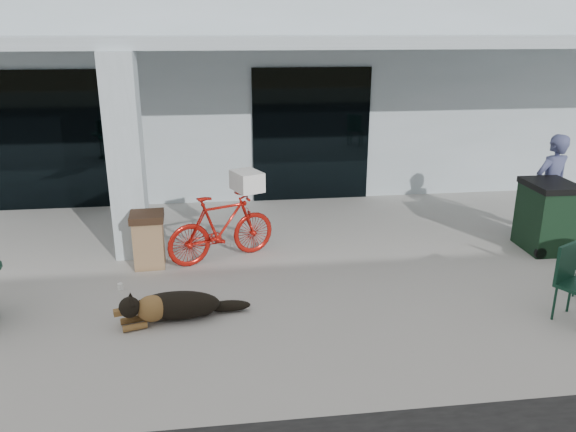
{
  "coord_description": "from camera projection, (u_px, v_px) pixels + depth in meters",
  "views": [
    {
      "loc": [
        -0.14,
        -6.25,
        3.42
      ],
      "look_at": [
        0.79,
        0.92,
        1.0
      ],
      "focal_mm": 35.0,
      "sensor_mm": 36.0,
      "label": 1
    }
  ],
  "objects": [
    {
      "name": "ground",
      "position": [
        235.0,
        318.0,
        6.98
      ],
      "size": [
        80.0,
        80.0,
        0.0
      ],
      "primitive_type": "plane",
      "color": "#A6A39D",
      "rests_on": "ground"
    },
    {
      "name": "building",
      "position": [
        219.0,
        77.0,
        14.26
      ],
      "size": [
        22.0,
        7.0,
        4.5
      ],
      "primitive_type": "cube",
      "color": "silver",
      "rests_on": "ground"
    },
    {
      "name": "storefront_glass_left",
      "position": [
        56.0,
        141.0,
        10.84
      ],
      "size": [
        2.8,
        0.06,
        2.7
      ],
      "primitive_type": "cube",
      "color": "black",
      "rests_on": "ground"
    },
    {
      "name": "storefront_glass_right",
      "position": [
        311.0,
        135.0,
        11.45
      ],
      "size": [
        2.4,
        0.06,
        2.7
      ],
      "primitive_type": "cube",
      "color": "black",
      "rests_on": "ground"
    },
    {
      "name": "column",
      "position": [
        126.0,
        158.0,
        8.46
      ],
      "size": [
        0.5,
        0.5,
        3.12
      ],
      "primitive_type": "cube",
      "color": "silver",
      "rests_on": "ground"
    },
    {
      "name": "overhang",
      "position": [
        220.0,
        42.0,
        9.35
      ],
      "size": [
        22.0,
        2.8,
        0.18
      ],
      "primitive_type": "cube",
      "color": "silver",
      "rests_on": "column"
    },
    {
      "name": "bicycle",
      "position": [
        222.0,
        227.0,
        8.59
      ],
      "size": [
        1.81,
        1.14,
        1.05
      ],
      "primitive_type": "imported",
      "rotation": [
        0.0,
        0.0,
        1.97
      ],
      "color": "#B0160E",
      "rests_on": "ground"
    },
    {
      "name": "laundry_basket",
      "position": [
        247.0,
        181.0,
        8.59
      ],
      "size": [
        0.54,
        0.61,
        0.3
      ],
      "primitive_type": "cube",
      "rotation": [
        0.0,
        0.0,
        1.97
      ],
      "color": "white",
      "rests_on": "bicycle"
    },
    {
      "name": "dog",
      "position": [
        177.0,
        304.0,
        6.9
      ],
      "size": [
        1.29,
        0.73,
        0.41
      ],
      "primitive_type": null,
      "rotation": [
        0.0,
        0.0,
        0.28
      ],
      "color": "black",
      "rests_on": "ground"
    },
    {
      "name": "cup_near_dog",
      "position": [
        120.0,
        287.0,
        7.72
      ],
      "size": [
        0.08,
        0.08,
        0.09
      ],
      "primitive_type": "cylinder",
      "rotation": [
        0.0,
        0.0,
        -0.12
      ],
      "color": "white",
      "rests_on": "ground"
    },
    {
      "name": "person",
      "position": [
        550.0,
        187.0,
        9.43
      ],
      "size": [
        0.74,
        0.59,
        1.79
      ],
      "primitive_type": "imported",
      "rotation": [
        0.0,
        0.0,
        3.42
      ],
      "color": "#42476F",
      "rests_on": "ground"
    },
    {
      "name": "trash_receptacle",
      "position": [
        149.0,
        240.0,
        8.39
      ],
      "size": [
        0.51,
        0.51,
        0.84
      ],
      "primitive_type": null,
      "rotation": [
        0.0,
        0.0,
        0.05
      ],
      "color": "olive",
      "rests_on": "ground"
    },
    {
      "name": "wheeled_bin",
      "position": [
        547.0,
        216.0,
        8.99
      ],
      "size": [
        0.71,
        0.89,
        1.13
      ],
      "primitive_type": null,
      "rotation": [
        0.0,
        0.0,
        -0.02
      ],
      "color": "black",
      "rests_on": "ground"
    }
  ]
}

